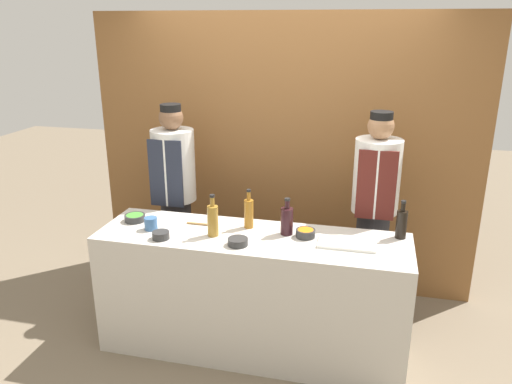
{
  "coord_description": "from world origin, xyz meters",
  "views": [
    {
      "loc": [
        0.77,
        -3.07,
        2.3
      ],
      "look_at": [
        0.0,
        0.12,
        1.19
      ],
      "focal_mm": 35.0,
      "sensor_mm": 36.0,
      "label": 1
    }
  ],
  "objects_px": {
    "bottle_wine": "(287,220)",
    "cup_blue": "(151,223)",
    "bottle_soy": "(402,223)",
    "chef_left": "(175,197)",
    "sauce_bowl_orange": "(305,233)",
    "cutting_board": "(347,244)",
    "sauce_bowl_green": "(135,218)",
    "sauce_bowl_white": "(161,235)",
    "wooden_spoon": "(207,224)",
    "bottle_amber": "(249,213)",
    "bottle_vinegar": "(213,220)",
    "chef_right": "(374,213)",
    "sauce_bowl_purple": "(238,241)"
  },
  "relations": [
    {
      "from": "bottle_soy",
      "to": "sauce_bowl_purple",
      "type": "bearing_deg",
      "value": -160.3
    },
    {
      "from": "wooden_spoon",
      "to": "sauce_bowl_purple",
      "type": "bearing_deg",
      "value": -41.42
    },
    {
      "from": "bottle_soy",
      "to": "wooden_spoon",
      "type": "distance_m",
      "value": 1.37
    },
    {
      "from": "sauce_bowl_white",
      "to": "bottle_soy",
      "type": "bearing_deg",
      "value": 14.14
    },
    {
      "from": "wooden_spoon",
      "to": "sauce_bowl_green",
      "type": "bearing_deg",
      "value": -175.93
    },
    {
      "from": "chef_left",
      "to": "sauce_bowl_white",
      "type": "bearing_deg",
      "value": -74.46
    },
    {
      "from": "bottle_soy",
      "to": "chef_left",
      "type": "relative_size",
      "value": 0.16
    },
    {
      "from": "bottle_amber",
      "to": "bottle_soy",
      "type": "bearing_deg",
      "value": 3.55
    },
    {
      "from": "sauce_bowl_purple",
      "to": "bottle_soy",
      "type": "xyz_separation_m",
      "value": [
        1.05,
        0.38,
        0.08
      ]
    },
    {
      "from": "bottle_soy",
      "to": "cup_blue",
      "type": "bearing_deg",
      "value": -171.29
    },
    {
      "from": "bottle_vinegar",
      "to": "cutting_board",
      "type": "bearing_deg",
      "value": 3.58
    },
    {
      "from": "bottle_wine",
      "to": "cup_blue",
      "type": "relative_size",
      "value": 2.87
    },
    {
      "from": "bottle_wine",
      "to": "wooden_spoon",
      "type": "distance_m",
      "value": 0.6
    },
    {
      "from": "sauce_bowl_orange",
      "to": "sauce_bowl_purple",
      "type": "distance_m",
      "value": 0.48
    },
    {
      "from": "sauce_bowl_orange",
      "to": "chef_left",
      "type": "xyz_separation_m",
      "value": [
        -1.18,
        0.54,
        -0.02
      ]
    },
    {
      "from": "sauce_bowl_green",
      "to": "sauce_bowl_white",
      "type": "height_order",
      "value": "sauce_bowl_white"
    },
    {
      "from": "sauce_bowl_white",
      "to": "cup_blue",
      "type": "relative_size",
      "value": 1.27
    },
    {
      "from": "sauce_bowl_orange",
      "to": "cutting_board",
      "type": "height_order",
      "value": "sauce_bowl_orange"
    },
    {
      "from": "bottle_amber",
      "to": "wooden_spoon",
      "type": "xyz_separation_m",
      "value": [
        -0.3,
        -0.04,
        -0.1
      ]
    },
    {
      "from": "bottle_wine",
      "to": "wooden_spoon",
      "type": "height_order",
      "value": "bottle_wine"
    },
    {
      "from": "bottle_wine",
      "to": "sauce_bowl_orange",
      "type": "bearing_deg",
      "value": -8.72
    },
    {
      "from": "bottle_wine",
      "to": "sauce_bowl_white",
      "type": "bearing_deg",
      "value": -161.11
    },
    {
      "from": "cutting_board",
      "to": "bottle_amber",
      "type": "xyz_separation_m",
      "value": [
        -0.71,
        0.14,
        0.1
      ]
    },
    {
      "from": "bottle_vinegar",
      "to": "bottle_soy",
      "type": "distance_m",
      "value": 1.29
    },
    {
      "from": "bottle_wine",
      "to": "bottle_amber",
      "type": "distance_m",
      "value": 0.29
    },
    {
      "from": "bottle_amber",
      "to": "bottle_vinegar",
      "type": "relative_size",
      "value": 0.96
    },
    {
      "from": "bottle_amber",
      "to": "chef_left",
      "type": "distance_m",
      "value": 0.89
    },
    {
      "from": "sauce_bowl_orange",
      "to": "cup_blue",
      "type": "height_order",
      "value": "cup_blue"
    },
    {
      "from": "sauce_bowl_purple",
      "to": "bottle_vinegar",
      "type": "bearing_deg",
      "value": 151.55
    },
    {
      "from": "sauce_bowl_orange",
      "to": "cutting_board",
      "type": "xyz_separation_m",
      "value": [
        0.29,
        -0.07,
        -0.02
      ]
    },
    {
      "from": "sauce_bowl_white",
      "to": "cutting_board",
      "type": "distance_m",
      "value": 1.26
    },
    {
      "from": "cutting_board",
      "to": "wooden_spoon",
      "type": "height_order",
      "value": "wooden_spoon"
    },
    {
      "from": "bottle_vinegar",
      "to": "bottle_soy",
      "type": "xyz_separation_m",
      "value": [
        1.26,
        0.26,
        -0.01
      ]
    },
    {
      "from": "sauce_bowl_white",
      "to": "cutting_board",
      "type": "xyz_separation_m",
      "value": [
        1.24,
        0.19,
        -0.02
      ]
    },
    {
      "from": "sauce_bowl_green",
      "to": "bottle_amber",
      "type": "bearing_deg",
      "value": 5.28
    },
    {
      "from": "sauce_bowl_white",
      "to": "cutting_board",
      "type": "height_order",
      "value": "sauce_bowl_white"
    },
    {
      "from": "sauce_bowl_orange",
      "to": "sauce_bowl_white",
      "type": "distance_m",
      "value": 0.99
    },
    {
      "from": "cup_blue",
      "to": "sauce_bowl_white",
      "type": "bearing_deg",
      "value": -45.32
    },
    {
      "from": "bottle_wine",
      "to": "cup_blue",
      "type": "distance_m",
      "value": 0.97
    },
    {
      "from": "sauce_bowl_white",
      "to": "chef_right",
      "type": "relative_size",
      "value": 0.07
    },
    {
      "from": "sauce_bowl_green",
      "to": "bottle_wine",
      "type": "xyz_separation_m",
      "value": [
        1.14,
        0.02,
        0.08
      ]
    },
    {
      "from": "sauce_bowl_green",
      "to": "bottle_soy",
      "type": "xyz_separation_m",
      "value": [
        1.91,
        0.14,
        0.08
      ]
    },
    {
      "from": "cutting_board",
      "to": "chef_right",
      "type": "bearing_deg",
      "value": 74.81
    },
    {
      "from": "cutting_board",
      "to": "chef_left",
      "type": "distance_m",
      "value": 1.58
    },
    {
      "from": "wooden_spoon",
      "to": "bottle_wine",
      "type": "bearing_deg",
      "value": -1.42
    },
    {
      "from": "sauce_bowl_orange",
      "to": "bottle_vinegar",
      "type": "height_order",
      "value": "bottle_vinegar"
    },
    {
      "from": "sauce_bowl_green",
      "to": "sauce_bowl_purple",
      "type": "height_order",
      "value": "same"
    },
    {
      "from": "sauce_bowl_green",
      "to": "chef_left",
      "type": "relative_size",
      "value": 0.09
    },
    {
      "from": "bottle_wine",
      "to": "bottle_vinegar",
      "type": "height_order",
      "value": "bottle_vinegar"
    },
    {
      "from": "cutting_board",
      "to": "cup_blue",
      "type": "relative_size",
      "value": 4.13
    }
  ]
}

